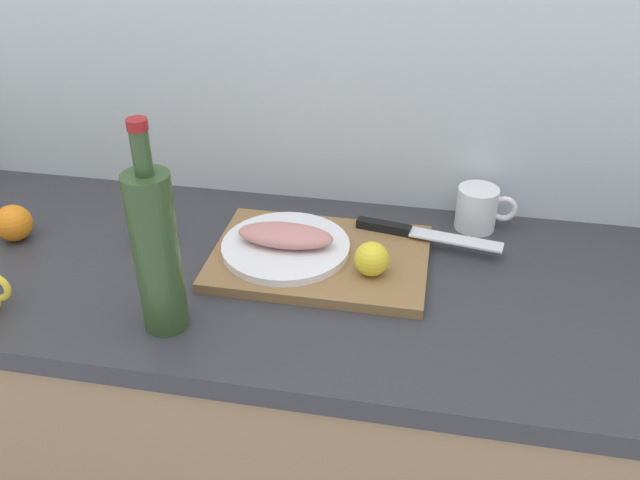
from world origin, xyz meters
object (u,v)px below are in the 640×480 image
object	(u,v)px
lemon_0	(371,260)
wine_bottle	(156,250)
fish_fillet	(285,235)
coffee_mug_2	(478,208)
orange_0	(150,226)
white_plate	(286,247)
chef_knife	(410,231)
cutting_board	(320,258)

from	to	relation	value
lemon_0	wine_bottle	world-z (taller)	wine_bottle
fish_fillet	lemon_0	distance (m)	0.18
wine_bottle	coffee_mug_2	bearing A→B (deg)	39.38
coffee_mug_2	orange_0	world-z (taller)	coffee_mug_2
lemon_0	orange_0	bearing A→B (deg)	172.34
fish_fillet	wine_bottle	world-z (taller)	wine_bottle
white_plate	coffee_mug_2	xyz separation A→B (m)	(0.36, 0.19, 0.02)
lemon_0	wine_bottle	size ratio (longest dim) A/B	0.17
orange_0	coffee_mug_2	bearing A→B (deg)	15.70
coffee_mug_2	orange_0	xyz separation A→B (m)	(-0.64, -0.18, -0.01)
coffee_mug_2	orange_0	distance (m)	0.66
wine_bottle	coffee_mug_2	xyz separation A→B (m)	(0.51, 0.42, -0.10)
wine_bottle	orange_0	size ratio (longest dim) A/B	5.02
wine_bottle	coffee_mug_2	distance (m)	0.67
wine_bottle	coffee_mug_2	world-z (taller)	wine_bottle
lemon_0	white_plate	bearing A→B (deg)	163.53
fish_fillet	chef_knife	xyz separation A→B (m)	(0.23, 0.10, -0.02)
wine_bottle	fish_fillet	bearing A→B (deg)	56.77
cutting_board	wine_bottle	xyz separation A→B (m)	(-0.22, -0.23, 0.14)
cutting_board	white_plate	world-z (taller)	white_plate
chef_knife	wine_bottle	world-z (taller)	wine_bottle
cutting_board	lemon_0	world-z (taller)	lemon_0
fish_fillet	orange_0	world-z (taller)	orange_0
wine_bottle	chef_knife	bearing A→B (deg)	40.96
orange_0	chef_knife	bearing A→B (deg)	9.98
fish_fillet	coffee_mug_2	world-z (taller)	coffee_mug_2
chef_knife	lemon_0	distance (m)	0.16
white_plate	coffee_mug_2	size ratio (longest dim) A/B	1.99
lemon_0	wine_bottle	bearing A→B (deg)	-150.69
fish_fillet	chef_knife	world-z (taller)	fish_fillet
cutting_board	lemon_0	size ratio (longest dim) A/B	6.46
chef_knife	coffee_mug_2	bearing A→B (deg)	43.80
white_plate	wine_bottle	world-z (taller)	wine_bottle
chef_knife	orange_0	xyz separation A→B (m)	(-0.51, -0.09, 0.01)
lemon_0	coffee_mug_2	bearing A→B (deg)	51.51
chef_knife	fish_fillet	bearing A→B (deg)	-147.17
chef_knife	cutting_board	bearing A→B (deg)	-139.36
fish_fillet	chef_knife	size ratio (longest dim) A/B	0.63
white_plate	lemon_0	xyz separation A→B (m)	(0.17, -0.05, 0.02)
white_plate	fish_fillet	bearing A→B (deg)	-90.00
chef_knife	orange_0	size ratio (longest dim) A/B	4.00
cutting_board	coffee_mug_2	bearing A→B (deg)	32.68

